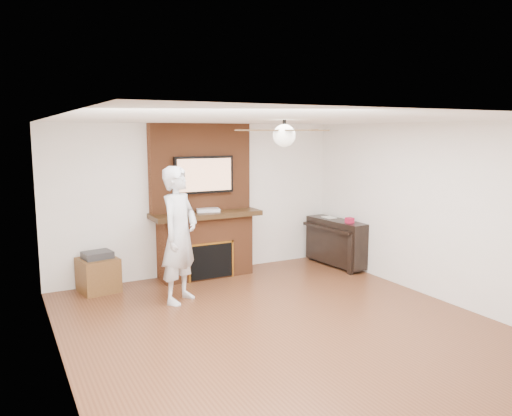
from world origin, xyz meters
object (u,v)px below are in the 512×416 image
fireplace (204,216)px  piano (336,241)px  person (179,235)px  side_table (98,273)px

fireplace → piano: (2.30, -0.55, -0.55)m
person → side_table: size_ratio=3.12×
piano → side_table: bearing=167.7°
side_table → piano: bearing=-16.7°
person → piano: bearing=-29.7°
fireplace → side_table: bearing=-177.8°
person → piano: size_ratio=1.47×
person → side_table: (-0.94, 0.99, -0.67)m
side_table → piano: piano is taller
person → fireplace: bearing=14.3°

